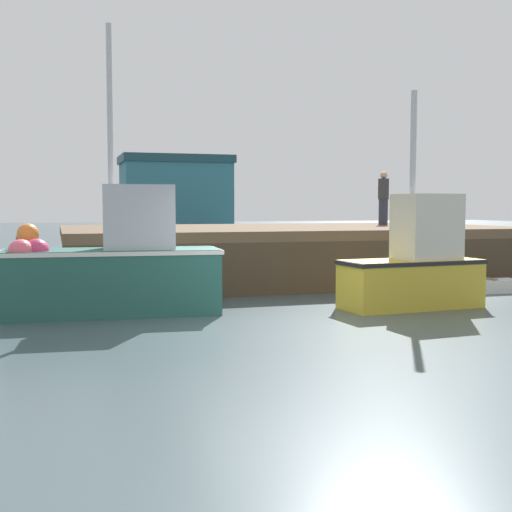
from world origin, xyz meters
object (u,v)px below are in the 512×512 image
(fishing_boat_near_right, at_px, (416,265))
(rowboat, at_px, (489,286))
(dockworker, at_px, (383,198))
(fishing_boat_near_left, at_px, (114,267))

(fishing_boat_near_right, bearing_deg, rowboat, 28.71)
(rowboat, xyz_separation_m, dockworker, (-0.04, 5.42, 2.18))
(fishing_boat_near_right, bearing_deg, fishing_boat_near_left, 170.99)
(fishing_boat_near_left, distance_m, fishing_boat_near_right, 6.06)
(rowboat, bearing_deg, dockworker, 90.47)
(dockworker, bearing_deg, rowboat, -89.53)
(fishing_boat_near_left, distance_m, rowboat, 9.01)
(fishing_boat_near_left, xyz_separation_m, rowboat, (8.95, 0.67, -0.75))
(dockworker, bearing_deg, fishing_boat_near_right, -112.53)
(fishing_boat_near_left, relative_size, dockworker, 3.28)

